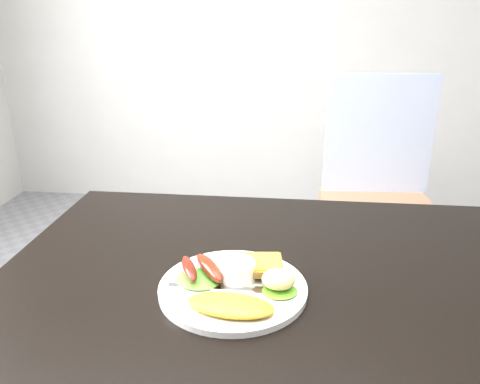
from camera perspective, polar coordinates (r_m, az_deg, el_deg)
name	(u,v)px	position (r m, az deg, el deg)	size (l,w,h in m)	color
dining_table	(297,282)	(0.96, 6.97, -10.84)	(1.20, 0.80, 0.04)	black
dining_chair	(380,214)	(2.04, 16.70, -2.54)	(0.46, 0.46, 0.06)	tan
person	(432,177)	(1.43, 22.41, 1.67)	(0.58, 0.38, 1.60)	navy
plate	(233,288)	(0.89, -0.87, -11.66)	(0.28, 0.28, 0.01)	white
lettuce_left	(199,279)	(0.90, -5.01, -10.49)	(0.09, 0.08, 0.01)	#569E1E
lettuce_right	(280,291)	(0.86, 4.86, -11.93)	(0.07, 0.06, 0.01)	#508A1C
omelette	(230,305)	(0.81, -1.18, -13.61)	(0.15, 0.07, 0.02)	orange
sausage_a	(189,268)	(0.90, -6.22, -9.25)	(0.02, 0.10, 0.02)	#610F0E
sausage_b	(209,268)	(0.90, -3.75, -9.19)	(0.03, 0.11, 0.03)	maroon
ramekin	(237,272)	(0.89, -0.37, -9.71)	(0.07, 0.07, 0.04)	white
toast_a	(248,266)	(0.93, 1.00, -8.98)	(0.06, 0.06, 0.01)	brown
toast_b	(262,265)	(0.91, 2.70, -8.89)	(0.08, 0.08, 0.01)	olive
potato_salad	(278,279)	(0.86, 4.71, -10.54)	(0.06, 0.06, 0.03)	#F2EDAB
fork	(211,288)	(0.87, -3.55, -11.56)	(0.16, 0.01, 0.00)	#ADAFB7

